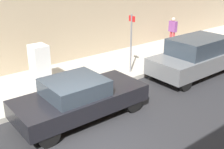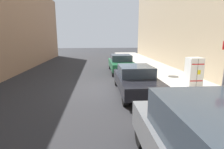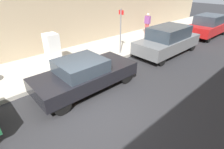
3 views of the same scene
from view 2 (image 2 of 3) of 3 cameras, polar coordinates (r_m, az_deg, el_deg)
ground_plane at (r=9.59m, az=-0.62°, el=-4.89°), size 80.00×80.00×0.00m
sidewalk_slab at (r=10.73m, az=22.68°, el=-3.51°), size 3.63×44.00×0.18m
discarded_refrigerator at (r=9.87m, az=25.10°, el=0.36°), size 0.71×0.64×1.62m
manhole_cover at (r=12.57m, az=19.38°, el=-0.63°), size 0.70×0.70×0.02m
street_sign_post at (r=6.03m, az=32.76°, el=-0.96°), size 0.36×0.07×2.59m
parked_sedan_green at (r=14.31m, az=2.98°, el=3.75°), size 1.80×4.39×1.42m
parked_sedan_dark at (r=8.89m, az=7.82°, el=-1.60°), size 1.86×4.33×1.38m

